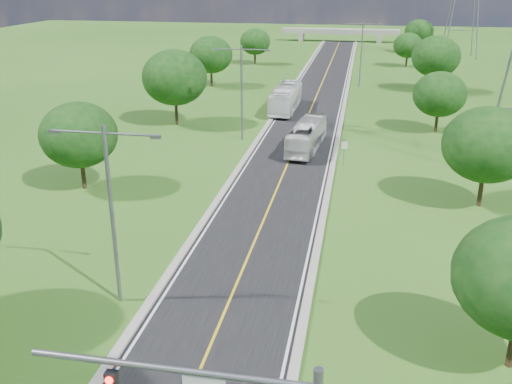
# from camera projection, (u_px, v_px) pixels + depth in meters

# --- Properties ---
(ground) EXTENTS (260.00, 260.00, 0.00)m
(ground) POSITION_uv_depth(u_px,v_px,m) (310.00, 111.00, 74.67)
(ground) COLOR #2A5417
(ground) RESTS_ON ground
(road) EXTENTS (8.00, 150.00, 0.06)m
(road) POSITION_uv_depth(u_px,v_px,m) (314.00, 101.00, 80.16)
(road) COLOR black
(road) RESTS_ON ground
(curb_left) EXTENTS (0.50, 150.00, 0.22)m
(curb_left) POSITION_uv_depth(u_px,v_px,m) (284.00, 99.00, 80.85)
(curb_left) COLOR gray
(curb_left) RESTS_ON ground
(curb_right) EXTENTS (0.50, 150.00, 0.22)m
(curb_right) POSITION_uv_depth(u_px,v_px,m) (345.00, 102.00, 79.40)
(curb_right) COLOR gray
(curb_right) RESTS_ON ground
(speed_limit_sign) EXTENTS (0.55, 0.09, 2.40)m
(speed_limit_sign) POSITION_uv_depth(u_px,v_px,m) (344.00, 149.00, 53.03)
(speed_limit_sign) COLOR slate
(speed_limit_sign) RESTS_ON ground
(overpass) EXTENTS (30.00, 3.00, 3.20)m
(overpass) POSITION_uv_depth(u_px,v_px,m) (340.00, 32.00, 147.11)
(overpass) COLOR gray
(overpass) RESTS_ON ground
(streetlight_near_left) EXTENTS (5.90, 0.25, 10.00)m
(streetlight_near_left) POSITION_uv_depth(u_px,v_px,m) (111.00, 201.00, 29.55)
(streetlight_near_left) COLOR slate
(streetlight_near_left) RESTS_ON ground
(streetlight_mid_left) EXTENTS (5.90, 0.25, 10.00)m
(streetlight_mid_left) POSITION_uv_depth(u_px,v_px,m) (242.00, 85.00, 59.79)
(streetlight_mid_left) COLOR slate
(streetlight_mid_left) RESTS_ON ground
(streetlight_far_right) EXTENTS (5.90, 0.25, 10.00)m
(streetlight_far_right) POSITION_uv_depth(u_px,v_px,m) (361.00, 48.00, 87.99)
(streetlight_far_right) COLOR slate
(streetlight_far_right) RESTS_ON ground
(tree_lb) EXTENTS (6.30, 6.30, 7.33)m
(tree_lb) POSITION_uv_depth(u_px,v_px,m) (79.00, 135.00, 46.39)
(tree_lb) COLOR black
(tree_lb) RESTS_ON ground
(tree_lc) EXTENTS (7.56, 7.56, 8.79)m
(tree_lc) POSITION_uv_depth(u_px,v_px,m) (175.00, 78.00, 66.04)
(tree_lc) COLOR black
(tree_lc) RESTS_ON ground
(tree_ld) EXTENTS (6.72, 6.72, 7.82)m
(tree_ld) POSITION_uv_depth(u_px,v_px,m) (211.00, 55.00, 88.60)
(tree_ld) COLOR black
(tree_ld) RESTS_ON ground
(tree_le) EXTENTS (5.88, 5.88, 6.84)m
(tree_le) POSITION_uv_depth(u_px,v_px,m) (255.00, 42.00, 110.40)
(tree_le) COLOR black
(tree_le) RESTS_ON ground
(tree_rb) EXTENTS (6.72, 6.72, 7.82)m
(tree_rb) POSITION_uv_depth(u_px,v_px,m) (488.00, 145.00, 42.65)
(tree_rb) COLOR black
(tree_rb) RESTS_ON ground
(tree_rc) EXTENTS (5.88, 5.88, 6.84)m
(tree_rc) POSITION_uv_depth(u_px,v_px,m) (440.00, 94.00, 63.21)
(tree_rc) COLOR black
(tree_rc) RESTS_ON ground
(tree_rd) EXTENTS (7.14, 7.14, 8.30)m
(tree_rd) POSITION_uv_depth(u_px,v_px,m) (436.00, 56.00, 84.53)
(tree_rd) COLOR black
(tree_rd) RESTS_ON ground
(tree_re) EXTENTS (5.46, 5.46, 6.35)m
(tree_re) POSITION_uv_depth(u_px,v_px,m) (408.00, 45.00, 107.40)
(tree_re) COLOR black
(tree_re) RESTS_ON ground
(tree_rf) EXTENTS (6.30, 6.30, 7.33)m
(tree_rf) POSITION_uv_depth(u_px,v_px,m) (419.00, 32.00, 124.91)
(tree_rf) COLOR black
(tree_rf) RESTS_ON ground
(bus_outbound) EXTENTS (3.35, 10.37, 2.84)m
(bus_outbound) POSITION_uv_depth(u_px,v_px,m) (307.00, 136.00, 57.70)
(bus_outbound) COLOR silver
(bus_outbound) RESTS_ON road
(bus_inbound) EXTENTS (2.98, 11.74, 3.25)m
(bus_inbound) POSITION_uv_depth(u_px,v_px,m) (286.00, 98.00, 74.11)
(bus_inbound) COLOR white
(bus_inbound) RESTS_ON road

